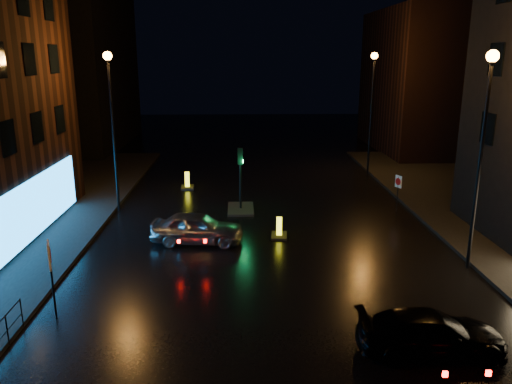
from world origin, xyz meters
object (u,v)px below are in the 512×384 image
traffic_signal (241,201)px  road_sign_left (50,262)px  bollard_near (279,232)px  bollard_far (187,185)px  dark_sedan (431,333)px  road_sign_right (398,185)px  silver_hatchback (197,228)px

traffic_signal → road_sign_left: (-6.00, -11.40, 1.44)m
bollard_near → bollard_far: bearing=125.4°
dark_sedan → road_sign_right: (3.10, 13.19, 0.90)m
traffic_signal → bollard_near: traffic_signal is taller
silver_hatchback → bollard_near: size_ratio=3.58×
dark_sedan → road_sign_left: road_sign_left is taller
traffic_signal → dark_sedan: 14.73m
bollard_far → road_sign_left: bearing=-102.9°
bollard_far → road_sign_left: road_sign_left is taller
dark_sedan → bollard_far: (-8.71, 18.53, -0.37)m
silver_hatchback → bollard_far: 9.75m
silver_hatchback → road_sign_left: bearing=153.6°
bollard_near → road_sign_right: size_ratio=0.57×
bollard_near → road_sign_right: road_sign_right is taller
road_sign_right → bollard_near: bearing=5.3°
traffic_signal → silver_hatchback: 5.23m
dark_sedan → road_sign_left: bearing=79.3°
road_sign_right → silver_hatchback: bearing=-1.1°
silver_hatchback → road_sign_right: bearing=-62.5°
traffic_signal → road_sign_left: 12.96m
traffic_signal → bollard_near: (1.78, -4.21, -0.29)m
silver_hatchback → bollard_far: size_ratio=3.28×
bollard_near → road_sign_right: (6.66, 3.66, 1.29)m
silver_hatchback → dark_sedan: (7.31, -8.89, -0.09)m
road_sign_right → road_sign_left: bearing=13.4°
silver_hatchback → dark_sedan: bearing=-135.5°
silver_hatchback → bollard_near: (3.75, 0.63, -0.49)m
dark_sedan → bollard_near: 10.17m
bollard_near → dark_sedan: bearing=-63.9°
silver_hatchback → road_sign_left: size_ratio=1.58×
bollard_near → road_sign_left: size_ratio=0.44×
bollard_near → bollard_far: 10.38m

